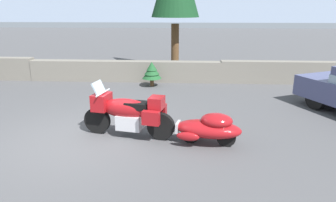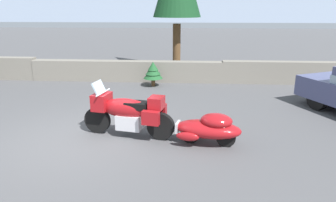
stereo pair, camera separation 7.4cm
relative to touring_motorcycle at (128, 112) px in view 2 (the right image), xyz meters
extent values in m
plane|color=#4C4C4F|center=(-1.18, -0.34, -0.62)|extent=(80.00, 80.00, 0.00)
cube|color=slate|center=(-1.18, 5.85, -0.19)|extent=(8.00, 0.50, 0.86)
cube|color=slate|center=(6.82, 5.84, -0.16)|extent=(8.00, 0.44, 0.91)
cylinder|color=black|center=(-0.80, 0.16, -0.29)|extent=(0.67, 0.26, 0.66)
cylinder|color=black|center=(0.82, -0.16, -0.29)|extent=(0.67, 0.26, 0.66)
cube|color=silver|center=(0.06, -0.01, -0.24)|extent=(0.67, 0.55, 0.36)
ellipsoid|color=maroon|center=(-0.04, 0.01, 0.09)|extent=(1.26, 0.66, 0.48)
cube|color=maroon|center=(-0.66, 0.13, 0.21)|extent=(0.45, 0.58, 0.40)
cube|color=#9EB7C6|center=(-0.71, 0.14, 0.54)|extent=(0.27, 0.47, 0.34)
cube|color=black|center=(0.25, -0.05, 0.19)|extent=(0.62, 0.46, 0.16)
cube|color=maroon|center=(0.72, -0.14, 0.29)|extent=(0.39, 0.45, 0.28)
cube|color=maroon|center=(0.61, -0.43, 0.01)|extent=(0.42, 0.23, 0.32)
cube|color=maroon|center=(0.73, 0.16, 0.01)|extent=(0.42, 0.23, 0.32)
cylinder|color=silver|center=(-0.61, 0.12, 0.44)|extent=(0.17, 0.69, 0.04)
cylinder|color=silver|center=(-0.75, 0.15, -0.04)|extent=(0.26, 0.12, 0.54)
cylinder|color=black|center=(1.51, -0.30, -0.40)|extent=(0.45, 0.18, 0.44)
cylinder|color=black|center=(2.32, -0.46, -0.40)|extent=(0.45, 0.18, 0.44)
ellipsoid|color=maroon|center=(1.92, -0.38, -0.24)|extent=(1.60, 0.96, 0.40)
ellipsoid|color=maroon|center=(2.09, -0.41, -0.02)|extent=(0.81, 0.69, 0.32)
cube|color=silver|center=(1.22, -0.24, -0.26)|extent=(0.12, 0.33, 0.24)
ellipsoid|color=maroon|center=(1.45, -0.61, -0.34)|extent=(0.54, 0.24, 0.20)
ellipsoid|color=maroon|center=(1.57, 0.02, -0.34)|extent=(0.54, 0.24, 0.20)
cylinder|color=silver|center=(0.84, -0.17, -0.35)|extent=(0.70, 0.18, 0.05)
cylinder|color=black|center=(5.41, 2.44, -0.28)|extent=(0.50, 0.71, 0.68)
cylinder|color=brown|center=(0.85, 7.81, 0.52)|extent=(0.36, 0.36, 2.28)
cylinder|color=brown|center=(0.04, 5.04, -0.48)|extent=(0.15, 0.15, 0.28)
cone|color=#1E5128|center=(0.04, 5.04, -0.08)|extent=(0.76, 0.76, 0.45)
cone|color=#1E5128|center=(0.04, 5.04, 0.05)|extent=(0.59, 0.59, 0.39)
cone|color=#1E5128|center=(0.04, 5.04, 0.19)|extent=(0.42, 0.42, 0.33)
camera|label=1|loc=(1.39, -7.09, 2.44)|focal=33.63mm
camera|label=2|loc=(1.46, -7.09, 2.44)|focal=33.63mm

